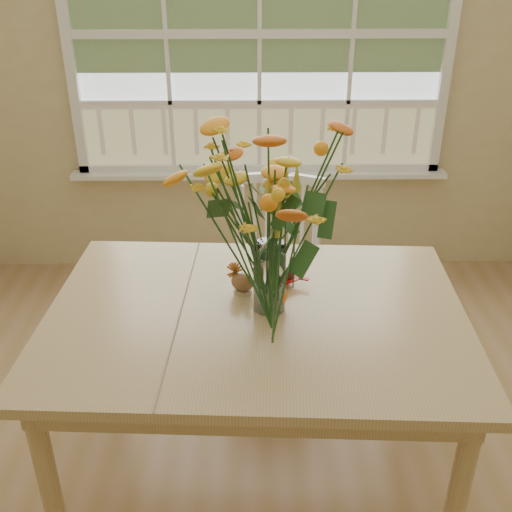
{
  "coord_description": "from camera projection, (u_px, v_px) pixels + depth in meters",
  "views": [
    {
      "loc": [
        -0.07,
        -1.49,
        2.04
      ],
      "look_at": [
        -0.05,
        0.38,
        1.05
      ],
      "focal_mm": 42.0,
      "sensor_mm": 36.0,
      "label": 1
    }
  ],
  "objects": [
    {
      "name": "dining_table",
      "position": [
        256.0,
        332.0,
        2.25
      ],
      "size": [
        1.6,
        1.18,
        0.83
      ],
      "rotation": [
        0.0,
        0.0,
        -0.05
      ],
      "color": "tan",
      "rests_on": "floor"
    },
    {
      "name": "flower_vase",
      "position": [
        270.0,
        210.0,
        2.04
      ],
      "size": [
        0.55,
        0.55,
        0.66
      ],
      "color": "white",
      "rests_on": "dining_table"
    },
    {
      "name": "window",
      "position": [
        260.0,
        37.0,
        3.51
      ],
      "size": [
        2.42,
        0.12,
        1.74
      ],
      "color": "silver",
      "rests_on": "wall_back"
    },
    {
      "name": "dark_gourd",
      "position": [
        285.0,
        276.0,
        2.37
      ],
      "size": [
        0.12,
        0.07,
        0.07
      ],
      "color": "#38160F",
      "rests_on": "dining_table"
    },
    {
      "name": "pumpkin",
      "position": [
        273.0,
        296.0,
        2.22
      ],
      "size": [
        0.11,
        0.11,
        0.09
      ],
      "primitive_type": "ellipsoid",
      "color": "orange",
      "rests_on": "dining_table"
    },
    {
      "name": "turkey_figurine",
      "position": [
        243.0,
        282.0,
        2.31
      ],
      "size": [
        0.11,
        0.09,
        0.11
      ],
      "rotation": [
        0.0,
        0.0,
        -0.32
      ],
      "color": "#CCB78C",
      "rests_on": "dining_table"
    },
    {
      "name": "windsor_chair",
      "position": [
        276.0,
        264.0,
        3.1
      ],
      "size": [
        0.5,
        0.48,
        0.98
      ],
      "rotation": [
        0.0,
        0.0,
        -0.12
      ],
      "color": "white",
      "rests_on": "floor"
    },
    {
      "name": "wall_back",
      "position": [
        259.0,
        68.0,
        3.63
      ],
      "size": [
        4.0,
        0.02,
        2.7
      ],
      "primitive_type": "cube",
      "color": "tan",
      "rests_on": "floor"
    }
  ]
}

